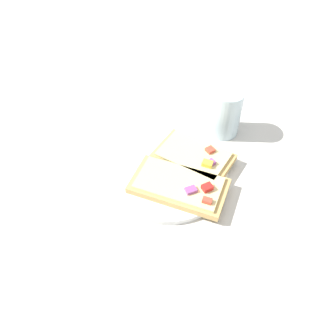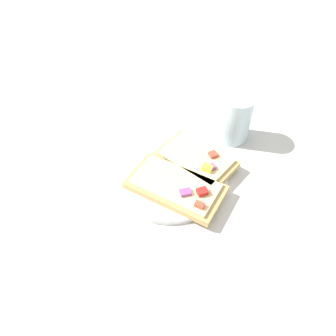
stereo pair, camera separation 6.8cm
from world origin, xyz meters
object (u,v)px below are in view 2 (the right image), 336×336
(plate, at_px, (168,173))
(pizza_slice_main, at_px, (176,186))
(fork, at_px, (154,173))
(drinking_glass, at_px, (235,119))
(knife, at_px, (163,151))
(pizza_slice_corner, at_px, (196,159))

(plate, height_order, pizza_slice_main, pizza_slice_main)
(fork, height_order, pizza_slice_main, pizza_slice_main)
(plate, bearing_deg, fork, 106.16)
(plate, bearing_deg, pizza_slice_main, -160.22)
(pizza_slice_main, xyz_separation_m, drinking_glass, (0.17, -0.13, 0.03))
(knife, xyz_separation_m, pizza_slice_main, (-0.11, -0.03, 0.01))
(fork, relative_size, drinking_glass, 1.55)
(knife, distance_m, pizza_slice_main, 0.11)
(drinking_glass, bearing_deg, pizza_slice_main, 143.44)
(fork, bearing_deg, pizza_slice_main, -0.29)
(plate, relative_size, drinking_glass, 2.25)
(fork, bearing_deg, plate, 57.05)
(pizza_slice_corner, bearing_deg, pizza_slice_main, 99.44)
(fork, distance_m, pizza_slice_main, 0.06)
(knife, relative_size, drinking_glass, 1.45)
(knife, height_order, pizza_slice_corner, pizza_slice_corner)
(fork, bearing_deg, knife, 117.35)
(pizza_slice_corner, bearing_deg, plate, 62.79)
(plate, xyz_separation_m, knife, (0.06, 0.01, 0.01))
(knife, bearing_deg, pizza_slice_corner, 13.21)
(drinking_glass, bearing_deg, pizza_slice_corner, 138.25)
(fork, xyz_separation_m, drinking_glass, (0.13, -0.18, 0.04))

